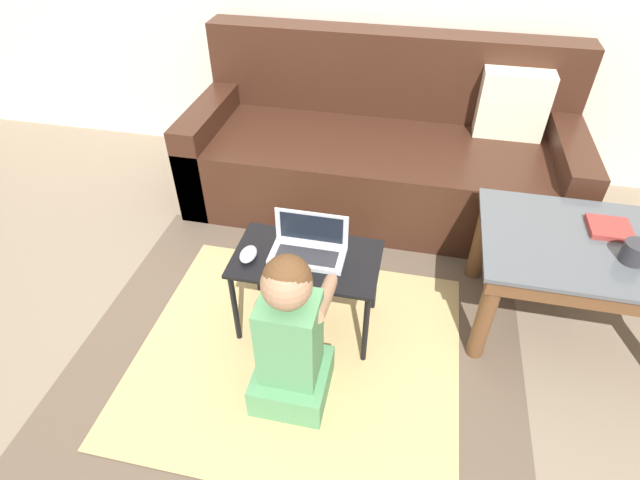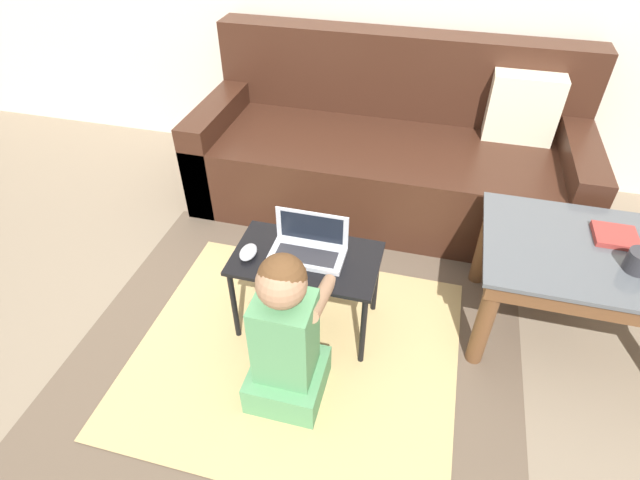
% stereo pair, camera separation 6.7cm
% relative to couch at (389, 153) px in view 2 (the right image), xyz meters
% --- Properties ---
extents(ground_plane, '(16.00, 16.00, 0.00)m').
position_rel_couch_xyz_m(ground_plane, '(-0.09, -1.13, -0.30)').
color(ground_plane, '#7F705B').
extents(area_rug, '(1.89, 1.65, 0.01)m').
position_rel_couch_xyz_m(area_rug, '(-0.19, -1.28, -0.30)').
color(area_rug, brown).
rests_on(area_rug, ground_plane).
extents(couch, '(2.13, 0.87, 0.90)m').
position_rel_couch_xyz_m(couch, '(0.00, 0.00, 0.00)').
color(couch, '#381E14').
rests_on(couch, ground_plane).
extents(coffee_table, '(0.86, 0.61, 0.49)m').
position_rel_couch_xyz_m(coffee_table, '(0.93, -0.86, 0.10)').
color(coffee_table, '#4C5156').
rests_on(coffee_table, ground_plane).
extents(laptop_desk, '(0.60, 0.35, 0.40)m').
position_rel_couch_xyz_m(laptop_desk, '(-0.19, -1.09, 0.05)').
color(laptop_desk, black).
rests_on(laptop_desk, ground_plane).
extents(laptop, '(0.31, 0.16, 0.17)m').
position_rel_couch_xyz_m(laptop, '(-0.18, -1.07, 0.13)').
color(laptop, '#B7BCC6').
rests_on(laptop, laptop_desk).
extents(computer_mouse, '(0.07, 0.11, 0.04)m').
position_rel_couch_xyz_m(computer_mouse, '(-0.42, -1.15, 0.12)').
color(computer_mouse, '#B2B7C1').
rests_on(computer_mouse, laptop_desk).
extents(person_seated, '(0.28, 0.43, 0.71)m').
position_rel_couch_xyz_m(person_seated, '(-0.16, -1.46, 0.03)').
color(person_seated, '#518E5B').
rests_on(person_seated, ground_plane).
extents(cup_on_table, '(0.09, 0.09, 0.08)m').
position_rel_couch_xyz_m(cup_on_table, '(1.05, -0.94, 0.22)').
color(cup_on_table, '#2D2D33').
rests_on(cup_on_table, coffee_table).
extents(book_on_table, '(0.17, 0.15, 0.02)m').
position_rel_couch_xyz_m(book_on_table, '(1.01, -0.76, 0.19)').
color(book_on_table, '#99332D').
rests_on(book_on_table, coffee_table).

